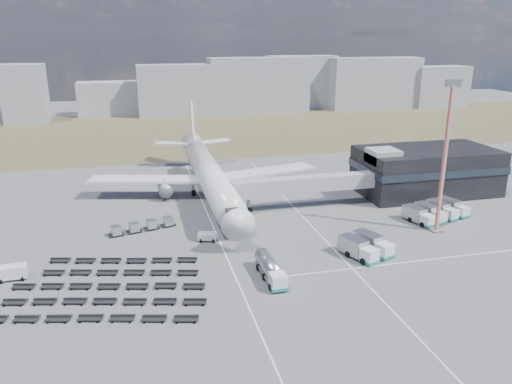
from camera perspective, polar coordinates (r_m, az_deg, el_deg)
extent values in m
plane|color=#565659|center=(81.03, -1.89, -7.49)|extent=(420.00, 420.00, 0.00)
cube|color=brown|center=(185.62, -9.02, 6.80)|extent=(420.00, 90.00, 0.01)
cube|color=silver|center=(85.16, -3.91, -6.22)|extent=(0.25, 110.00, 0.01)
cube|color=silver|center=(89.67, 7.53, -5.07)|extent=(0.25, 110.00, 0.01)
cube|color=silver|center=(82.77, 16.68, -7.71)|extent=(40.00, 0.25, 0.01)
cube|color=black|center=(118.33, 18.87, 2.32)|extent=(30.00, 16.00, 10.00)
cube|color=#262D38|center=(118.04, 18.93, 2.88)|extent=(30.40, 16.40, 1.60)
cube|color=#939399|center=(109.60, 14.33, 3.98)|extent=(6.00, 6.00, 3.00)
cube|color=#939399|center=(102.32, 5.63, 0.94)|extent=(29.80, 3.00, 3.00)
cube|color=#939399|center=(98.35, -1.66, 0.32)|extent=(4.00, 3.60, 3.40)
cylinder|color=slate|center=(99.91, -0.87, -0.93)|extent=(0.70, 0.70, 5.10)
cylinder|color=black|center=(100.60, -0.86, -2.06)|extent=(1.40, 0.90, 1.40)
cylinder|color=silver|center=(106.93, -5.26, 1.80)|extent=(5.60, 48.00, 5.60)
cone|color=silver|center=(82.11, -2.43, -3.13)|extent=(5.60, 5.00, 5.60)
cone|color=silver|center=(133.68, -7.11, 5.32)|extent=(5.60, 8.00, 5.60)
cube|color=black|center=(83.67, -2.71, -2.14)|extent=(2.20, 2.00, 0.80)
cube|color=silver|center=(111.04, -12.29, 1.42)|extent=(25.59, 11.38, 0.50)
cube|color=silver|center=(114.48, 0.82, 2.32)|extent=(25.59, 11.38, 0.50)
cylinder|color=slate|center=(109.72, -10.37, 0.41)|extent=(3.00, 5.00, 3.00)
cylinder|color=slate|center=(112.27, -0.66, 1.11)|extent=(3.00, 5.00, 3.00)
cube|color=silver|center=(135.05, -9.55, 5.51)|extent=(9.49, 5.63, 0.35)
cube|color=silver|center=(136.26, -4.92, 5.80)|extent=(9.49, 5.63, 0.35)
cube|color=silver|center=(135.53, -7.36, 7.94)|extent=(0.50, 9.06, 11.45)
cylinder|color=slate|center=(88.62, -3.11, -4.34)|extent=(0.50, 0.50, 2.50)
cylinder|color=slate|center=(111.50, -7.14, 0.23)|extent=(0.60, 0.60, 2.50)
cylinder|color=slate|center=(112.35, -3.90, 0.47)|extent=(0.60, 0.60, 2.50)
cylinder|color=black|center=(88.91, -3.10, -4.79)|extent=(0.50, 1.20, 1.20)
cube|color=#8E919B|center=(220.62, -24.92, 10.13)|extent=(16.11, 12.00, 22.99)
cube|color=#8E919B|center=(230.48, -15.40, 10.30)|extent=(34.34, 12.00, 14.34)
cube|color=#8E919B|center=(223.28, -7.53, 11.50)|extent=(44.82, 12.00, 21.69)
cube|color=#8E919B|center=(229.00, 0.29, 12.11)|extent=(44.79, 12.00, 24.17)
cube|color=#8E919B|center=(242.87, 5.21, 12.39)|extent=(32.26, 12.00, 24.35)
cube|color=#8E919B|center=(247.27, 13.35, 12.00)|extent=(43.58, 12.00, 23.59)
cube|color=#8E919B|center=(262.91, 20.18, 11.25)|extent=(27.06, 12.00, 19.27)
cube|color=silver|center=(70.93, 2.54, -10.15)|extent=(2.34, 2.34, 2.18)
cube|color=#167B73|center=(71.33, 2.53, -10.75)|extent=(2.44, 2.44, 0.47)
cylinder|color=#ACACB1|center=(74.67, 1.43, -8.26)|extent=(2.59, 7.16, 2.36)
cube|color=slate|center=(75.15, 1.42, -9.01)|extent=(2.49, 7.16, 0.33)
cylinder|color=black|center=(74.06, 1.75, -9.65)|extent=(2.49, 1.12, 1.04)
cube|color=silver|center=(87.32, -5.57, -5.12)|extent=(3.60, 2.70, 1.45)
cube|color=silver|center=(81.90, -26.09, -8.30)|extent=(4.15, 2.00, 2.20)
cube|color=silver|center=(114.70, -4.68, 0.94)|extent=(3.64, 6.00, 2.62)
cube|color=#167B73|center=(115.01, -4.66, 0.43)|extent=(3.76, 6.12, 0.42)
cube|color=silver|center=(80.50, 12.84, -7.09)|extent=(3.01, 2.95, 2.25)
cube|color=#167B73|center=(80.86, 12.79, -7.65)|extent=(3.14, 3.08, 0.46)
cube|color=#ACACB1|center=(82.52, 11.02, -6.03)|extent=(4.00, 5.27, 2.65)
cube|color=silver|center=(82.94, 14.46, -6.46)|extent=(3.01, 2.95, 2.25)
cube|color=#167B73|center=(83.29, 14.42, -7.01)|extent=(3.14, 3.08, 0.46)
cube|color=#ACACB1|center=(84.89, 12.66, -5.44)|extent=(4.00, 5.27, 2.65)
cube|color=silver|center=(98.29, 19.01, -3.08)|extent=(2.67, 2.61, 2.08)
cube|color=#167B73|center=(98.56, 18.96, -3.51)|extent=(2.79, 2.72, 0.43)
cube|color=#ACACB1|center=(100.19, 17.62, -2.31)|extent=(3.39, 4.81, 2.46)
cube|color=silver|center=(100.64, 20.23, -2.73)|extent=(2.67, 2.61, 2.08)
cube|color=#167B73|center=(100.91, 20.18, -3.15)|extent=(2.79, 2.72, 0.43)
cube|color=#ACACB1|center=(102.50, 18.85, -1.99)|extent=(3.39, 4.81, 2.46)
cube|color=silver|center=(103.04, 21.39, -2.39)|extent=(2.67, 2.61, 2.08)
cube|color=#167B73|center=(103.30, 21.34, -2.81)|extent=(2.79, 2.72, 0.43)
cube|color=#ACACB1|center=(104.85, 20.02, -1.67)|extent=(3.39, 4.81, 2.46)
cube|color=silver|center=(105.48, 22.49, -2.07)|extent=(2.67, 2.61, 2.08)
cube|color=#167B73|center=(105.73, 22.44, -2.48)|extent=(2.79, 2.72, 0.43)
cube|color=#ACACB1|center=(107.25, 21.14, -1.37)|extent=(3.39, 4.81, 2.46)
cube|color=black|center=(92.41, -15.66, -4.70)|extent=(2.94, 2.23, 0.18)
cube|color=#ACACB1|center=(92.09, -15.71, -4.21)|extent=(1.97, 1.97, 1.51)
cube|color=black|center=(93.08, -13.74, -4.37)|extent=(2.94, 2.23, 0.18)
cube|color=#ACACB1|center=(92.77, -13.78, -3.88)|extent=(1.97, 1.97, 1.51)
cube|color=black|center=(93.86, -11.85, -4.05)|extent=(2.94, 2.23, 0.18)
cube|color=#ACACB1|center=(93.55, -11.88, -3.56)|extent=(1.97, 1.97, 1.51)
cube|color=black|center=(94.74, -9.99, -3.72)|extent=(2.94, 2.23, 0.18)
cube|color=#ACACB1|center=(94.44, -10.02, -3.24)|extent=(1.97, 1.97, 1.51)
cube|color=black|center=(67.90, -18.39, -13.48)|extent=(27.69, 8.06, 0.72)
cube|color=black|center=(71.35, -17.36, -11.76)|extent=(27.69, 8.06, 0.72)
cube|color=black|center=(74.89, -16.44, -10.20)|extent=(27.69, 8.06, 0.72)
cube|color=black|center=(78.49, -15.62, -8.78)|extent=(23.78, 7.12, 0.72)
cube|color=black|center=(82.15, -14.87, -7.48)|extent=(23.78, 7.12, 0.72)
cylinder|color=red|center=(93.24, 20.71, 3.30)|extent=(0.73, 0.73, 26.22)
cube|color=slate|center=(91.10, 21.64, 11.49)|extent=(2.59, 1.22, 1.26)
cube|color=#565659|center=(97.04, 19.88, -4.12)|extent=(2.10, 2.10, 0.31)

